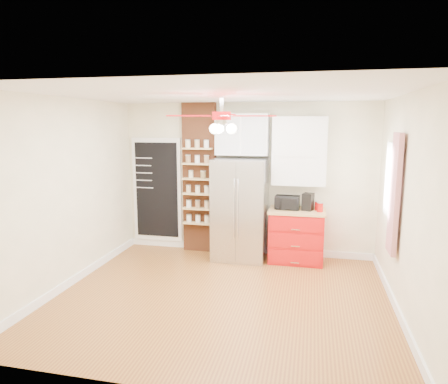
% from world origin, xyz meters
% --- Properties ---
extents(floor, '(4.50, 4.50, 0.00)m').
position_xyz_m(floor, '(0.00, 0.00, 0.00)').
color(floor, olive).
rests_on(floor, ground).
extents(ceiling, '(4.50, 4.50, 0.00)m').
position_xyz_m(ceiling, '(0.00, 0.00, 2.70)').
color(ceiling, white).
rests_on(ceiling, wall_back).
extents(wall_back, '(4.50, 0.02, 2.70)m').
position_xyz_m(wall_back, '(0.00, 2.00, 1.35)').
color(wall_back, beige).
rests_on(wall_back, floor).
extents(wall_front, '(4.50, 0.02, 2.70)m').
position_xyz_m(wall_front, '(0.00, -2.00, 1.35)').
color(wall_front, beige).
rests_on(wall_front, floor).
extents(wall_left, '(0.02, 4.00, 2.70)m').
position_xyz_m(wall_left, '(-2.25, 0.00, 1.35)').
color(wall_left, beige).
rests_on(wall_left, floor).
extents(wall_right, '(0.02, 4.00, 2.70)m').
position_xyz_m(wall_right, '(2.25, 0.00, 1.35)').
color(wall_right, beige).
rests_on(wall_right, floor).
extents(chalkboard, '(0.95, 0.05, 1.95)m').
position_xyz_m(chalkboard, '(-1.70, 1.96, 1.10)').
color(chalkboard, white).
rests_on(chalkboard, wall_back).
extents(brick_pillar, '(0.60, 0.16, 2.70)m').
position_xyz_m(brick_pillar, '(-0.85, 1.92, 1.35)').
color(brick_pillar, brown).
rests_on(brick_pillar, floor).
extents(fridge, '(0.90, 0.70, 1.75)m').
position_xyz_m(fridge, '(-0.05, 1.63, 0.88)').
color(fridge, '#B8B7BC').
rests_on(fridge, floor).
extents(upper_glass_cabinet, '(0.90, 0.35, 0.70)m').
position_xyz_m(upper_glass_cabinet, '(-0.05, 1.82, 2.15)').
color(upper_glass_cabinet, white).
rests_on(upper_glass_cabinet, wall_back).
extents(red_cabinet, '(0.94, 0.64, 0.90)m').
position_xyz_m(red_cabinet, '(0.92, 1.68, 0.45)').
color(red_cabinet, red).
rests_on(red_cabinet, floor).
extents(upper_shelf_unit, '(0.90, 0.30, 1.15)m').
position_xyz_m(upper_shelf_unit, '(0.92, 1.85, 1.88)').
color(upper_shelf_unit, white).
rests_on(upper_shelf_unit, wall_back).
extents(window, '(0.04, 0.75, 1.05)m').
position_xyz_m(window, '(2.23, 0.90, 1.55)').
color(window, white).
rests_on(window, wall_right).
extents(curtain, '(0.06, 0.40, 1.55)m').
position_xyz_m(curtain, '(2.18, 0.35, 1.45)').
color(curtain, '#AC1727').
rests_on(curtain, wall_right).
extents(ceiling_fan, '(1.40, 1.40, 0.44)m').
position_xyz_m(ceiling_fan, '(0.00, 0.00, 2.42)').
color(ceiling_fan, silver).
rests_on(ceiling_fan, ceiling).
extents(toaster_oven, '(0.41, 0.29, 0.23)m').
position_xyz_m(toaster_oven, '(0.75, 1.70, 1.01)').
color(toaster_oven, black).
rests_on(toaster_oven, red_cabinet).
extents(coffee_maker, '(0.21, 0.23, 0.29)m').
position_xyz_m(coffee_maker, '(1.09, 1.69, 1.04)').
color(coffee_maker, black).
rests_on(coffee_maker, red_cabinet).
extents(canister_left, '(0.12, 0.12, 0.15)m').
position_xyz_m(canister_left, '(1.29, 1.61, 0.97)').
color(canister_left, '#AC0C09').
rests_on(canister_left, red_cabinet).
extents(canister_right, '(0.11, 0.11, 0.15)m').
position_xyz_m(canister_right, '(1.25, 1.73, 0.97)').
color(canister_right, '#AE0A09').
rests_on(canister_right, red_cabinet).
extents(pantry_jar_oats, '(0.11, 0.11, 0.12)m').
position_xyz_m(pantry_jar_oats, '(-0.98, 1.81, 1.43)').
color(pantry_jar_oats, beige).
rests_on(pantry_jar_oats, brick_pillar).
extents(pantry_jar_beans, '(0.12, 0.12, 0.12)m').
position_xyz_m(pantry_jar_beans, '(-0.75, 1.80, 1.43)').
color(pantry_jar_beans, olive).
rests_on(pantry_jar_beans, brick_pillar).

